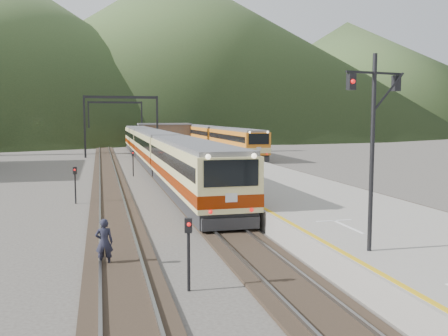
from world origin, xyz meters
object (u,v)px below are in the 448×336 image
object	(u,v)px
second_train	(204,136)
worker	(104,242)
signal_mast	(373,131)
main_train	(155,147)

from	to	relation	value
second_train	worker	bearing A→B (deg)	-104.80
worker	signal_mast	bearing A→B (deg)	157.44
second_train	signal_mast	bearing A→B (deg)	-97.28
signal_mast	worker	size ratio (longest dim) A/B	3.65
signal_mast	worker	distance (m)	9.97
main_train	worker	bearing A→B (deg)	-99.13
main_train	signal_mast	distance (m)	38.54
signal_mast	worker	bearing A→B (deg)	155.94
main_train	second_train	world-z (taller)	main_train
signal_mast	second_train	bearing A→B (deg)	82.72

